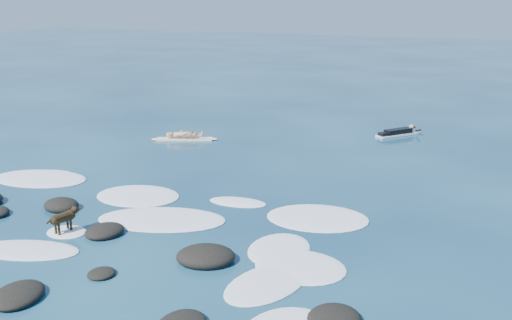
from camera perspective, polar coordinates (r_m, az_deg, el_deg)
The scene contains 6 objects.
ground at distance 15.75m, azimuth -9.24°, elevation -6.40°, with size 160.00×160.00×0.00m, color #0A2642.
reef_rocks at distance 15.21m, azimuth -19.62°, elevation -7.61°, with size 13.03×5.74×0.47m.
breaking_foam at distance 15.92m, azimuth -8.50°, elevation -6.07°, with size 13.95×8.09×0.12m.
standing_surfer_rig at distance 24.66m, azimuth -7.19°, elevation 3.44°, with size 2.69×1.50×1.63m.
paddling_surfer_rig at distance 26.21m, azimuth 14.08°, elevation 2.70°, with size 1.80×2.16×0.42m.
dog at distance 15.65m, azimuth -18.62°, elevation -5.45°, with size 0.38×1.05×0.67m.
Camera 1 is at (8.40, -11.93, 5.93)m, focal length 40.00 mm.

